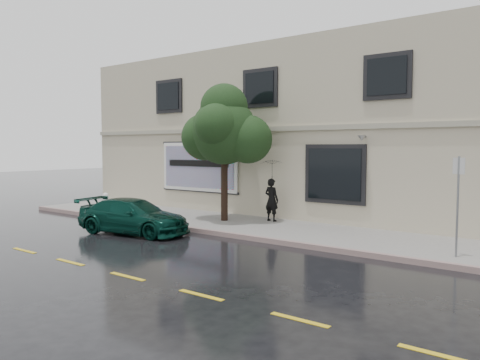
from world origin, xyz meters
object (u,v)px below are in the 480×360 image
Objects in this scene: car at (133,216)px; street_tree at (224,132)px; fire_hydrant at (106,204)px; pedestrian at (272,200)px.

street_tree reaches higher than car.
street_tree is at bearing -0.04° from fire_hydrant.
street_tree reaches higher than fire_hydrant.
car is 4.56× the size of fire_hydrant.
car is 2.52× the size of pedestrian.
car is 0.88× the size of street_tree.
car is at bearing -42.13° from fire_hydrant.
fire_hydrant is at bearing 24.88° from pedestrian.
fire_hydrant is (-3.72, 1.71, -0.01)m from car.
fire_hydrant is (-5.01, -1.57, -2.88)m from street_tree.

